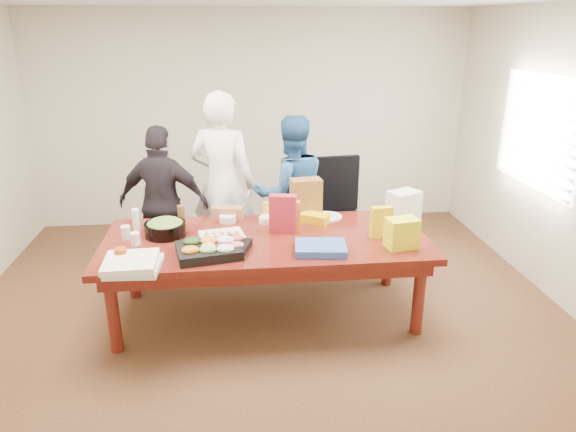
{
  "coord_description": "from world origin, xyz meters",
  "views": [
    {
      "loc": [
        -0.25,
        -4.2,
        2.49
      ],
      "look_at": [
        0.2,
        0.1,
        0.91
      ],
      "focal_mm": 32.66,
      "sensor_mm": 36.0,
      "label": 1
    }
  ],
  "objects": [
    {
      "name": "floor",
      "position": [
        0.0,
        0.0,
        -0.01
      ],
      "size": [
        5.5,
        5.0,
        0.02
      ],
      "primitive_type": "cube",
      "color": "#47301E",
      "rests_on": "ground"
    },
    {
      "name": "wall_back",
      "position": [
        0.0,
        2.5,
        1.35
      ],
      "size": [
        5.5,
        0.04,
        2.7
      ],
      "primitive_type": "cube",
      "color": "beige",
      "rests_on": "floor"
    },
    {
      "name": "wall_front",
      "position": [
        0.0,
        -2.5,
        1.35
      ],
      "size": [
        5.5,
        0.04,
        2.7
      ],
      "primitive_type": "cube",
      "color": "beige",
      "rests_on": "floor"
    },
    {
      "name": "wall_right",
      "position": [
        2.75,
        0.0,
        1.35
      ],
      "size": [
        0.04,
        5.0,
        2.7
      ],
      "primitive_type": "cube",
      "color": "beige",
      "rests_on": "floor"
    },
    {
      "name": "window_panel",
      "position": [
        2.72,
        0.6,
        1.5
      ],
      "size": [
        0.03,
        1.4,
        1.1
      ],
      "primitive_type": "cube",
      "color": "white",
      "rests_on": "wall_right"
    },
    {
      "name": "window_blinds",
      "position": [
        2.68,
        0.6,
        1.5
      ],
      "size": [
        0.04,
        1.36,
        1.0
      ],
      "primitive_type": "cube",
      "color": "beige",
      "rests_on": "wall_right"
    },
    {
      "name": "conference_table",
      "position": [
        0.0,
        0.0,
        0.38
      ],
      "size": [
        2.8,
        1.2,
        0.75
      ],
      "primitive_type": "cube",
      "color": "#4C1C0F",
      "rests_on": "floor"
    },
    {
      "name": "office_chair",
      "position": [
        0.87,
        0.98,
        0.56
      ],
      "size": [
        0.61,
        0.61,
        1.11
      ],
      "primitive_type": "cube",
      "rotation": [
        0.0,
        0.0,
        0.09
      ],
      "color": "black",
      "rests_on": "floor"
    },
    {
      "name": "person_center",
      "position": [
        -0.38,
        1.02,
        0.95
      ],
      "size": [
        0.81,
        0.66,
        1.9
      ],
      "primitive_type": "imported",
      "rotation": [
        0.0,
        0.0,
        2.8
      ],
      "color": "white",
      "rests_on": "floor"
    },
    {
      "name": "person_right",
      "position": [
        0.33,
        1.01,
        0.82
      ],
      "size": [
        0.9,
        0.75,
        1.64
      ],
      "primitive_type": "imported",
      "rotation": [
        0.0,
        0.0,
        3.32
      ],
      "color": "#24548A",
      "rests_on": "floor"
    },
    {
      "name": "person_left",
      "position": [
        -0.98,
        0.93,
        0.79
      ],
      "size": [
        0.99,
        0.58,
        1.58
      ],
      "primitive_type": "imported",
      "rotation": [
        0.0,
        0.0,
        2.92
      ],
      "color": "black",
      "rests_on": "floor"
    },
    {
      "name": "veggie_tray",
      "position": [
        -0.48,
        -0.31,
        0.79
      ],
      "size": [
        0.56,
        0.48,
        0.08
      ],
      "primitive_type": "cube",
      "rotation": [
        0.0,
        0.0,
        0.19
      ],
      "color": "black",
      "rests_on": "conference_table"
    },
    {
      "name": "fruit_tray",
      "position": [
        -0.37,
        -0.23,
        0.78
      ],
      "size": [
        0.5,
        0.44,
        0.06
      ],
      "primitive_type": "cube",
      "rotation": [
        0.0,
        0.0,
        -0.31
      ],
      "color": "black",
      "rests_on": "conference_table"
    },
    {
      "name": "sheet_cake",
      "position": [
        -0.38,
        -0.03,
        0.78
      ],
      "size": [
        0.41,
        0.34,
        0.06
      ],
      "primitive_type": "cube",
      "rotation": [
        0.0,
        0.0,
        0.2
      ],
      "color": "silver",
      "rests_on": "conference_table"
    },
    {
      "name": "salad_bowl",
      "position": [
        -0.87,
        0.15,
        0.81
      ],
      "size": [
        0.4,
        0.4,
        0.12
      ],
      "primitive_type": "cylinder",
      "rotation": [
        0.0,
        0.0,
        0.1
      ],
      "color": "black",
      "rests_on": "conference_table"
    },
    {
      "name": "chip_bag_blue",
      "position": [
        0.43,
        -0.34,
        0.78
      ],
      "size": [
        0.45,
        0.36,
        0.06
      ],
      "primitive_type": "cube",
      "rotation": [
        0.0,
        0.0,
        -0.12
      ],
      "color": "#355EB7",
      "rests_on": "conference_table"
    },
    {
      "name": "chip_bag_red",
      "position": [
        0.16,
        0.12,
        0.92
      ],
      "size": [
        0.25,
        0.14,
        0.35
      ],
      "primitive_type": "cube",
      "rotation": [
        0.0,
        0.0,
        -0.19
      ],
      "color": "#AA2130",
      "rests_on": "conference_table"
    },
    {
      "name": "chip_bag_yellow",
      "position": [
        0.99,
        -0.08,
        0.89
      ],
      "size": [
        0.19,
        0.09,
        0.28
      ],
      "primitive_type": "cube",
      "rotation": [
        0.0,
        0.0,
        0.07
      ],
      "color": "yellow",
      "rests_on": "conference_table"
    },
    {
      "name": "chip_bag_orange",
      "position": [
        0.23,
        0.14,
        0.89
      ],
      "size": [
        0.19,
        0.11,
        0.28
      ],
      "primitive_type": "cube",
      "rotation": [
        0.0,
        0.0,
        -0.15
      ],
      "color": "orange",
      "rests_on": "conference_table"
    },
    {
      "name": "mayo_jar",
      "position": [
        0.18,
        0.39,
        0.83
      ],
      "size": [
        0.1,
        0.1,
        0.15
      ],
      "primitive_type": "cylinder",
      "rotation": [
        0.0,
        0.0,
        -0.0
      ],
      "color": "white",
      "rests_on": "conference_table"
    },
    {
      "name": "mustard_bottle",
      "position": [
        0.03,
        0.47,
        0.84
      ],
      "size": [
        0.07,
        0.07,
        0.17
      ],
      "primitive_type": "cylinder",
      "rotation": [
        0.0,
        0.0,
        -0.16
      ],
      "color": "yellow",
      "rests_on": "conference_table"
    },
    {
      "name": "dressing_bottle",
      "position": [
        -0.75,
        0.35,
        0.85
      ],
      "size": [
        0.08,
        0.08,
        0.2
      ],
      "primitive_type": "cylinder",
      "rotation": [
        0.0,
        0.0,
        -0.2
      ],
      "color": "brown",
      "rests_on": "conference_table"
    },
    {
      "name": "ranch_bottle",
      "position": [
        -1.15,
        0.31,
        0.85
      ],
      "size": [
        0.07,
        0.07,
        0.2
      ],
      "primitive_type": "cylinder",
      "rotation": [
        0.0,
        0.0,
        -0.03
      ],
      "color": "white",
      "rests_on": "conference_table"
    },
    {
      "name": "banana_bunch",
      "position": [
        0.48,
        0.33,
        0.79
      ],
      "size": [
        0.29,
        0.26,
        0.08
      ],
      "primitive_type": "cube",
      "rotation": [
        0.0,
        0.0,
        -0.55
      ],
      "color": "#DCB005",
      "rests_on": "conference_table"
    },
    {
      "name": "bread_loaf",
      "position": [
        -0.33,
        0.52,
        0.81
      ],
      "size": [
        0.32,
        0.18,
        0.12
      ],
      "primitive_type": "cube",
      "rotation": [
        0.0,
        0.0,
        -0.19
      ],
      "color": "#A16240",
      "rests_on": "conference_table"
    },
    {
      "name": "kraft_bag",
      "position": [
        0.42,
        0.5,
        0.94
      ],
      "size": [
        0.3,
        0.2,
        0.37
      ],
      "primitive_type": "cube",
      "rotation": [
        0.0,
        0.0,
        0.11
      ],
      "color": "brown",
      "rests_on": "conference_table"
    },
    {
      "name": "red_cup",
      "position": [
        -1.15,
        -0.39,
        0.81
      ],
      "size": [
        0.12,
        0.12,
        0.12
      ],
      "primitive_type": "cylinder",
      "rotation": [
        0.0,
        0.0,
        0.28
      ],
      "color": "#AB360D",
      "rests_on": "conference_table"
    },
    {
      "name": "clear_cup_a",
      "position": [
        -1.1,
        -0.03,
        0.8
      ],
      "size": [
        0.1,
        0.1,
        0.11
      ],
      "primitive_type": "cylinder",
      "rotation": [
        0.0,
        0.0,
        0.3
      ],
      "color": "white",
      "rests_on": "conference_table"
    },
    {
      "name": "clear_cup_b",
      "position": [
        -1.2,
        0.12,
        0.81
      ],
      "size": [
        0.09,
        0.09,
        0.11
      ],
      "primitive_type": "cylinder",
      "rotation": [
        0.0,
        0.0,
        -0.12
      ],
      "color": "white",
      "rests_on": "conference_table"
    },
    {
      "name": "pizza_box_lower",
      "position": [
        -1.03,
        -0.51,
        0.77
      ],
      "size": [
        0.41,
        0.41,
        0.04
      ],
      "primitive_type": "cube",
      "rotation": [
        0.0,
        0.0,
        -0.06
      ],
      "color": "silver",
      "rests_on": "conference_table"
    },
    {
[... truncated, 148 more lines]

